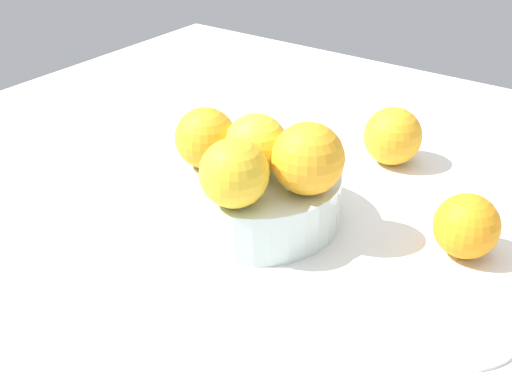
% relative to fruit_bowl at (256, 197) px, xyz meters
% --- Properties ---
extents(ground_plane, '(1.10, 1.10, 0.02)m').
position_rel_fruit_bowl_xyz_m(ground_plane, '(0.00, 0.00, -0.04)').
color(ground_plane, white).
extents(fruit_bowl, '(0.18, 0.18, 0.05)m').
position_rel_fruit_bowl_xyz_m(fruit_bowl, '(0.00, 0.00, 0.00)').
color(fruit_bowl, silver).
rests_on(fruit_bowl, ground_plane).
extents(orange_in_bowl_0, '(0.06, 0.06, 0.06)m').
position_rel_fruit_bowl_xyz_m(orange_in_bowl_0, '(-0.05, -0.02, 0.06)').
color(orange_in_bowl_0, '#F9A823').
rests_on(orange_in_bowl_0, fruit_bowl).
extents(orange_in_bowl_1, '(0.07, 0.07, 0.07)m').
position_rel_fruit_bowl_xyz_m(orange_in_bowl_1, '(0.00, 0.00, 0.06)').
color(orange_in_bowl_1, yellow).
rests_on(orange_in_bowl_1, fruit_bowl).
extents(orange_in_bowl_2, '(0.07, 0.07, 0.07)m').
position_rel_fruit_bowl_xyz_m(orange_in_bowl_2, '(0.02, -0.06, 0.06)').
color(orange_in_bowl_2, yellow).
rests_on(orange_in_bowl_2, fruit_bowl).
extents(orange_in_bowl_3, '(0.07, 0.07, 0.07)m').
position_rel_fruit_bowl_xyz_m(orange_in_bowl_3, '(0.06, 0.00, 0.06)').
color(orange_in_bowl_3, '#F9A823').
rests_on(orange_in_bowl_3, fruit_bowl).
extents(orange_loose_0, '(0.07, 0.07, 0.07)m').
position_rel_fruit_bowl_xyz_m(orange_loose_0, '(0.06, 0.21, 0.01)').
color(orange_loose_0, '#F9A823').
rests_on(orange_loose_0, ground_plane).
extents(orange_loose_1, '(0.06, 0.06, 0.06)m').
position_rel_fruit_bowl_xyz_m(orange_loose_1, '(0.20, 0.07, 0.01)').
color(orange_loose_1, orange).
rests_on(orange_loose_1, ground_plane).
extents(side_plate, '(0.13, 0.13, 0.01)m').
position_rel_fruit_bowl_xyz_m(side_plate, '(0.23, -0.04, -0.02)').
color(side_plate, white).
rests_on(side_plate, ground_plane).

